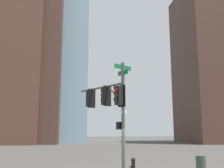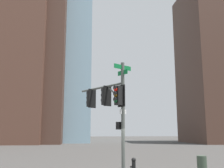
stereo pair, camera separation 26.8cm
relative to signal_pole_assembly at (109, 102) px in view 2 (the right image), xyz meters
name	(u,v)px [view 2 (the right image)]	position (x,y,z in m)	size (l,w,h in m)	color
signal_pole_assembly	(109,102)	(0.00, 0.00, 0.00)	(2.72, 3.68, 6.04)	#4C514C
fire_hydrant	(134,165)	(-1.49, -0.90, -3.49)	(0.34, 0.26, 0.87)	black
litter_bin	(202,164)	(-5.50, -0.70, -3.49)	(0.56, 0.56, 0.95)	#384738
building_brick_nearside	(1,16)	(19.86, -40.87, 23.06)	(22.13, 19.25, 54.05)	brown
building_brick_midblock	(26,65)	(13.91, -41.37, 12.34)	(17.10, 17.75, 32.61)	#4C3328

